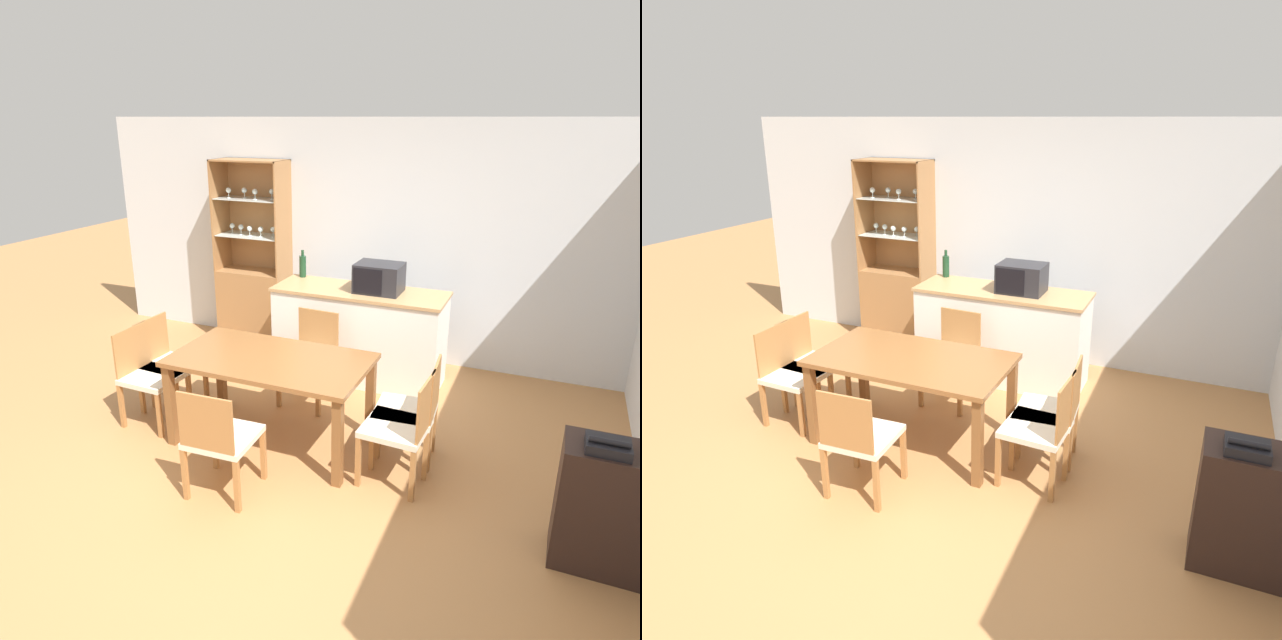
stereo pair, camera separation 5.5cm
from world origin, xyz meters
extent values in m
plane|color=#B27A47|center=(0.00, 0.00, 0.00)|extent=(18.00, 18.00, 0.00)
cube|color=silver|center=(0.00, 2.63, 1.27)|extent=(6.80, 0.06, 2.55)
cube|color=white|center=(0.02, 1.91, 0.45)|extent=(1.69, 0.58, 0.91)
cube|color=tan|center=(0.02, 1.91, 0.92)|extent=(1.72, 0.61, 0.03)
cube|color=#A37042|center=(-1.45, 2.40, 0.43)|extent=(0.82, 0.40, 0.87)
cube|color=#A37042|center=(-1.45, 2.59, 1.49)|extent=(0.82, 0.02, 1.24)
cube|color=#A37042|center=(-1.85, 2.40, 1.49)|extent=(0.02, 0.40, 1.24)
cube|color=#A37042|center=(-1.05, 2.40, 1.49)|extent=(0.02, 0.40, 1.24)
cube|color=#A37042|center=(-1.45, 2.40, 2.10)|extent=(0.82, 0.40, 0.02)
cube|color=silver|center=(-1.45, 2.40, 1.28)|extent=(0.77, 0.35, 0.01)
cube|color=silver|center=(-1.45, 2.40, 1.69)|extent=(0.77, 0.35, 0.01)
cylinder|color=silver|center=(-1.72, 2.42, 1.29)|extent=(0.04, 0.04, 0.01)
cylinder|color=silver|center=(-1.72, 2.42, 1.32)|extent=(0.01, 0.01, 0.06)
sphere|color=silver|center=(-1.72, 2.42, 1.37)|extent=(0.06, 0.06, 0.06)
cylinder|color=silver|center=(-1.70, 2.35, 1.70)|extent=(0.04, 0.04, 0.01)
cylinder|color=silver|center=(-1.70, 2.35, 1.73)|extent=(0.01, 0.01, 0.06)
sphere|color=silver|center=(-1.70, 2.35, 1.78)|extent=(0.06, 0.06, 0.06)
cylinder|color=silver|center=(-1.59, 2.39, 1.29)|extent=(0.04, 0.04, 0.01)
cylinder|color=silver|center=(-1.59, 2.39, 1.32)|extent=(0.01, 0.01, 0.06)
sphere|color=silver|center=(-1.59, 2.39, 1.37)|extent=(0.06, 0.06, 0.06)
cylinder|color=silver|center=(-1.54, 2.41, 1.70)|extent=(0.04, 0.04, 0.01)
cylinder|color=silver|center=(-1.54, 2.41, 1.73)|extent=(0.01, 0.01, 0.06)
sphere|color=silver|center=(-1.54, 2.41, 1.78)|extent=(0.06, 0.06, 0.06)
cylinder|color=silver|center=(-1.45, 2.35, 1.29)|extent=(0.04, 0.04, 0.01)
cylinder|color=silver|center=(-1.45, 2.35, 1.32)|extent=(0.01, 0.01, 0.06)
sphere|color=silver|center=(-1.45, 2.35, 1.37)|extent=(0.06, 0.06, 0.06)
cylinder|color=silver|center=(-1.37, 2.35, 1.70)|extent=(0.04, 0.04, 0.01)
cylinder|color=silver|center=(-1.37, 2.35, 1.73)|extent=(0.01, 0.01, 0.06)
sphere|color=silver|center=(-1.37, 2.35, 1.78)|extent=(0.06, 0.06, 0.06)
cylinder|color=silver|center=(-1.32, 2.36, 1.29)|extent=(0.04, 0.04, 0.01)
cylinder|color=silver|center=(-1.32, 2.36, 1.32)|extent=(0.01, 0.01, 0.06)
sphere|color=silver|center=(-1.32, 2.36, 1.37)|extent=(0.06, 0.06, 0.06)
cylinder|color=silver|center=(-1.20, 2.43, 1.70)|extent=(0.04, 0.04, 0.01)
cylinder|color=silver|center=(-1.20, 2.43, 1.73)|extent=(0.01, 0.01, 0.06)
sphere|color=silver|center=(-1.20, 2.43, 1.78)|extent=(0.06, 0.06, 0.06)
cylinder|color=silver|center=(-1.18, 2.40, 1.29)|extent=(0.04, 0.04, 0.01)
cylinder|color=silver|center=(-1.18, 2.40, 1.32)|extent=(0.01, 0.01, 0.06)
sphere|color=silver|center=(-1.18, 2.40, 1.37)|extent=(0.06, 0.06, 0.06)
cube|color=brown|center=(-0.23, 0.48, 0.72)|extent=(1.57, 0.87, 0.04)
cube|color=brown|center=(-0.95, 0.11, 0.35)|extent=(0.07, 0.07, 0.70)
cube|color=brown|center=(0.50, 0.11, 0.35)|extent=(0.07, 0.07, 0.70)
cube|color=brown|center=(-0.95, 0.85, 0.35)|extent=(0.07, 0.07, 0.70)
cube|color=brown|center=(0.50, 0.85, 0.35)|extent=(0.07, 0.07, 0.70)
cube|color=beige|center=(-1.30, 0.61, 0.43)|extent=(0.47, 0.47, 0.05)
cube|color=#A8703D|center=(-1.52, 0.62, 0.65)|extent=(0.04, 0.41, 0.40)
cube|color=#A8703D|center=(-1.09, 0.80, 0.20)|extent=(0.04, 0.04, 0.41)
cube|color=#A8703D|center=(-1.11, 0.39, 0.20)|extent=(0.04, 0.04, 0.41)
cube|color=#A8703D|center=(-1.49, 0.83, 0.20)|extent=(0.04, 0.04, 0.41)
cube|color=#A8703D|center=(-1.52, 0.42, 0.20)|extent=(0.04, 0.04, 0.41)
cube|color=beige|center=(-0.23, 1.21, 0.43)|extent=(0.47, 0.47, 0.05)
cube|color=#A8703D|center=(-0.21, 1.42, 0.65)|extent=(0.41, 0.04, 0.40)
cube|color=#A8703D|center=(-0.03, 0.99, 0.20)|extent=(0.04, 0.04, 0.41)
cube|color=#A8703D|center=(-0.44, 1.01, 0.20)|extent=(0.04, 0.04, 0.41)
cube|color=#A8703D|center=(-0.01, 1.40, 0.20)|extent=(0.04, 0.04, 0.41)
cube|color=#A8703D|center=(-0.42, 1.42, 0.20)|extent=(0.04, 0.04, 0.41)
cube|color=beige|center=(0.85, 0.61, 0.43)|extent=(0.48, 0.48, 0.05)
cube|color=#A8703D|center=(1.07, 0.62, 0.65)|extent=(0.05, 0.41, 0.40)
cube|color=#A8703D|center=(0.66, 0.39, 0.20)|extent=(0.04, 0.04, 0.41)
cube|color=#A8703D|center=(0.63, 0.80, 0.20)|extent=(0.04, 0.04, 0.41)
cube|color=#A8703D|center=(1.07, 0.42, 0.20)|extent=(0.04, 0.04, 0.41)
cube|color=#A8703D|center=(1.04, 0.83, 0.20)|extent=(0.04, 0.04, 0.41)
cube|color=beige|center=(-1.30, 0.35, 0.43)|extent=(0.46, 0.46, 0.05)
cube|color=#A8703D|center=(-1.52, 0.36, 0.65)|extent=(0.03, 0.41, 0.40)
cube|color=#A8703D|center=(-1.09, 0.55, 0.20)|extent=(0.04, 0.04, 0.41)
cube|color=#A8703D|center=(-1.11, 0.14, 0.20)|extent=(0.04, 0.04, 0.41)
cube|color=#A8703D|center=(-1.50, 0.56, 0.20)|extent=(0.04, 0.04, 0.41)
cube|color=#A8703D|center=(-1.51, 0.15, 0.20)|extent=(0.04, 0.04, 0.41)
cube|color=beige|center=(0.85, 0.35, 0.43)|extent=(0.47, 0.47, 0.05)
cube|color=#A8703D|center=(1.07, 0.34, 0.65)|extent=(0.04, 0.41, 0.40)
cube|color=#A8703D|center=(0.64, 0.16, 0.20)|extent=(0.04, 0.04, 0.41)
cube|color=#A8703D|center=(0.66, 0.56, 0.20)|extent=(0.04, 0.04, 0.41)
cube|color=#A8703D|center=(1.04, 0.14, 0.20)|extent=(0.04, 0.04, 0.41)
cube|color=#A8703D|center=(1.07, 0.54, 0.20)|extent=(0.04, 0.04, 0.41)
cube|color=beige|center=(-0.23, -0.25, 0.43)|extent=(0.47, 0.47, 0.05)
cube|color=#A8703D|center=(-0.22, -0.46, 0.65)|extent=(0.41, 0.04, 0.40)
cube|color=#A8703D|center=(-0.44, -0.05, 0.20)|extent=(0.04, 0.04, 0.41)
cube|color=#A8703D|center=(-0.03, -0.03, 0.20)|extent=(0.04, 0.04, 0.41)
cube|color=#A8703D|center=(-0.42, -0.46, 0.20)|extent=(0.04, 0.04, 0.41)
cube|color=#A8703D|center=(-0.01, -0.44, 0.20)|extent=(0.04, 0.04, 0.41)
cube|color=#232328|center=(0.21, 1.92, 1.08)|extent=(0.44, 0.34, 0.28)
cube|color=black|center=(0.15, 1.75, 1.08)|extent=(0.28, 0.01, 0.24)
cylinder|color=#193D23|center=(-0.70, 2.14, 1.05)|extent=(0.07, 0.07, 0.22)
cylinder|color=#193D23|center=(-0.70, 2.14, 1.20)|extent=(0.03, 0.03, 0.06)
cube|color=black|center=(2.25, 0.00, 0.40)|extent=(0.60, 0.34, 0.79)
cube|color=#32211C|center=(2.25, 0.00, 0.44)|extent=(0.56, 0.30, 0.02)
cube|color=black|center=(2.17, -0.05, 0.82)|extent=(0.23, 0.19, 0.06)
cylinder|color=black|center=(2.17, -0.09, 0.87)|extent=(0.21, 0.03, 0.03)
camera|label=1|loc=(1.77, -3.20, 2.55)|focal=32.00mm
camera|label=2|loc=(1.82, -3.17, 2.55)|focal=32.00mm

